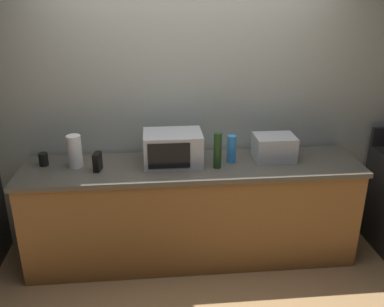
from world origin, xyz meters
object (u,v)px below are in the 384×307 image
at_px(paper_towel_roll, 75,151).
at_px(cordless_phone, 97,162).
at_px(microwave, 173,148).
at_px(mug_black, 44,159).
at_px(toaster_oven, 274,147).
at_px(bottle_spray_cleaner, 232,149).
at_px(bottle_wine, 218,150).

height_order(paper_towel_roll, cordless_phone, paper_towel_roll).
xyz_separation_m(microwave, mug_black, (-1.07, 0.05, -0.08)).
distance_m(toaster_oven, cordless_phone, 1.48).
relative_size(microwave, cordless_phone, 3.20).
xyz_separation_m(microwave, bottle_spray_cleaner, (0.49, -0.02, -0.02)).
bearing_deg(microwave, bottle_wine, -19.53).
height_order(microwave, bottle_wine, bottle_wine).
relative_size(paper_towel_roll, cordless_phone, 1.80).
bearing_deg(toaster_oven, bottle_spray_cleaner, -175.27).
bearing_deg(microwave, cordless_phone, -171.66).
bearing_deg(mug_black, bottle_wine, -7.24).
xyz_separation_m(toaster_oven, bottle_wine, (-0.51, -0.14, 0.04)).
height_order(toaster_oven, mug_black, toaster_oven).
height_order(toaster_oven, paper_towel_roll, paper_towel_roll).
bearing_deg(bottle_wine, mug_black, 172.76).
distance_m(cordless_phone, bottle_wine, 0.97).
bearing_deg(mug_black, bottle_spray_cleaner, -2.71).
xyz_separation_m(bottle_spray_cleaner, mug_black, (-1.56, 0.07, -0.06)).
height_order(cordless_phone, bottle_spray_cleaner, bottle_spray_cleaner).
bearing_deg(bottle_spray_cleaner, mug_black, 177.29).
distance_m(bottle_spray_cleaner, bottle_wine, 0.18).
height_order(bottle_spray_cleaner, mug_black, bottle_spray_cleaner).
xyz_separation_m(paper_towel_roll, mug_black, (-0.27, 0.05, -0.08)).
bearing_deg(cordless_phone, bottle_wine, 7.90).
bearing_deg(cordless_phone, bottle_spray_cleaner, 13.73).
xyz_separation_m(microwave, bottle_wine, (0.36, -0.13, 0.01)).
distance_m(microwave, mug_black, 1.07).
height_order(bottle_wine, mug_black, bottle_wine).
relative_size(toaster_oven, bottle_spray_cleaner, 1.46).
bearing_deg(cordless_phone, toaster_oven, 14.00).
xyz_separation_m(bottle_wine, mug_black, (-1.43, 0.18, -0.10)).
height_order(cordless_phone, bottle_wine, bottle_wine).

